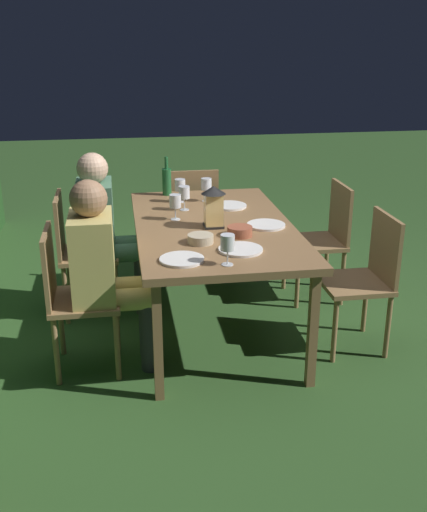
{
  "coord_description": "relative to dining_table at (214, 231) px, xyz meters",
  "views": [
    {
      "loc": [
        -3.73,
        0.59,
        1.91
      ],
      "look_at": [
        0.0,
        0.0,
        0.52
      ],
      "focal_mm": 43.03,
      "sensor_mm": 36.0,
      "label": 1
    }
  ],
  "objects": [
    {
      "name": "green_bottle_on_table",
      "position": [
        0.78,
        0.23,
        0.16
      ],
      "size": [
        0.07,
        0.07,
        0.29
      ],
      "color": "#1E5B2D",
      "rests_on": "dining_table"
    },
    {
      "name": "person_in_green",
      "position": [
        0.4,
        0.7,
        -0.05
      ],
      "size": [
        0.38,
        0.47,
        1.15
      ],
      "color": "#4C7A5B",
      "rests_on": "ground"
    },
    {
      "name": "chair_side_left_b",
      "position": [
        0.4,
        -0.89,
        -0.2
      ],
      "size": [
        0.42,
        0.4,
        0.87
      ],
      "color": "#937047",
      "rests_on": "ground"
    },
    {
      "name": "dining_table",
      "position": [
        0.0,
        0.0,
        0.0
      ],
      "size": [
        1.76,
        1.0,
        0.74
      ],
      "color": "olive",
      "rests_on": "ground"
    },
    {
      "name": "chair_side_right_b",
      "position": [
        0.4,
        0.89,
        -0.2
      ],
      "size": [
        0.42,
        0.4,
        0.87
      ],
      "color": "#937047",
      "rests_on": "ground"
    },
    {
      "name": "person_in_mustard",
      "position": [
        -0.4,
        0.7,
        -0.05
      ],
      "size": [
        0.38,
        0.47,
        1.15
      ],
      "color": "tan",
      "rests_on": "ground"
    },
    {
      "name": "chair_side_right_a",
      "position": [
        -0.4,
        0.89,
        -0.2
      ],
      "size": [
        0.42,
        0.4,
        0.87
      ],
      "color": "#937047",
      "rests_on": "ground"
    },
    {
      "name": "bowl_olives",
      "position": [
        -0.36,
        0.13,
        0.08
      ],
      "size": [
        0.15,
        0.15,
        0.05
      ],
      "color": "#BCAD8E",
      "rests_on": "dining_table"
    },
    {
      "name": "plate_a",
      "position": [
        0.38,
        -0.17,
        0.06
      ],
      "size": [
        0.25,
        0.25,
        0.01
      ],
      "primitive_type": "cylinder",
      "color": "white",
      "rests_on": "dining_table"
    },
    {
      "name": "wine_glass_d",
      "position": [
        -0.74,
        0.04,
        0.17
      ],
      "size": [
        0.08,
        0.08,
        0.17
      ],
      "color": "silver",
      "rests_on": "dining_table"
    },
    {
      "name": "ground_plane",
      "position": [
        0.0,
        0.0,
        -0.69
      ],
      "size": [
        16.0,
        16.0,
        0.0
      ],
      "primitive_type": "plane",
      "color": "#2D5123"
    },
    {
      "name": "lantern_centerpiece",
      "position": [
        -0.07,
        0.01,
        0.2
      ],
      "size": [
        0.15,
        0.15,
        0.27
      ],
      "color": "black",
      "rests_on": "dining_table"
    },
    {
      "name": "plate_d",
      "position": [
        -0.64,
        0.27,
        0.06
      ],
      "size": [
        0.24,
        0.24,
        0.01
      ],
      "primitive_type": "cylinder",
      "color": "white",
      "rests_on": "dining_table"
    },
    {
      "name": "bowl_bread",
      "position": [
        -0.27,
        -0.12,
        0.08
      ],
      "size": [
        0.15,
        0.15,
        0.06
      ],
      "color": "#9E5138",
      "rests_on": "dining_table"
    },
    {
      "name": "chair_head_far",
      "position": [
        1.13,
        0.0,
        -0.2
      ],
      "size": [
        0.4,
        0.42,
        0.87
      ],
      "color": "#937047",
      "rests_on": "ground"
    },
    {
      "name": "wine_glass_b",
      "position": [
        0.35,
        0.15,
        0.17
      ],
      "size": [
        0.08,
        0.08,
        0.17
      ],
      "color": "silver",
      "rests_on": "dining_table"
    },
    {
      "name": "wine_glass_c",
      "position": [
        0.56,
        -0.04,
        0.17
      ],
      "size": [
        0.08,
        0.08,
        0.17
      ],
      "color": "silver",
      "rests_on": "dining_table"
    },
    {
      "name": "wine_glass_e",
      "position": [
        0.56,
        0.15,
        0.17
      ],
      "size": [
        0.08,
        0.08,
        0.17
      ],
      "color": "silver",
      "rests_on": "dining_table"
    },
    {
      "name": "plate_c",
      "position": [
        -0.1,
        -0.32,
        0.06
      ],
      "size": [
        0.24,
        0.24,
        0.01
      ],
      "primitive_type": "cylinder",
      "color": "white",
      "rests_on": "dining_table"
    },
    {
      "name": "plate_b",
      "position": [
        -0.53,
        -0.07,
        0.06
      ],
      "size": [
        0.25,
        0.25,
        0.01
      ],
      "primitive_type": "cylinder",
      "color": "white",
      "rests_on": "dining_table"
    },
    {
      "name": "chair_side_left_a",
      "position": [
        -0.4,
        -0.89,
        -0.2
      ],
      "size": [
        0.42,
        0.4,
        0.87
      ],
      "color": "#937047",
      "rests_on": "ground"
    },
    {
      "name": "wine_glass_a",
      "position": [
        0.13,
        0.23,
        0.17
      ],
      "size": [
        0.08,
        0.08,
        0.17
      ],
      "color": "silver",
      "rests_on": "dining_table"
    }
  ]
}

